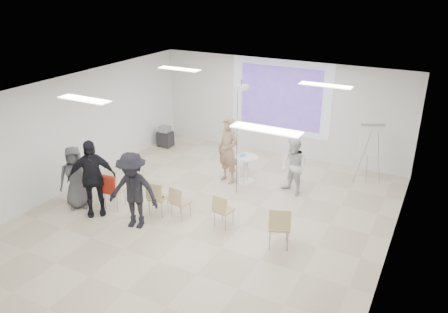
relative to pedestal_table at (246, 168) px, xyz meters
The scene contains 30 objects.
floor 2.16m from the pedestal_table, 89.62° to the right, with size 8.00×9.00×0.10m, color beige.
ceiling 3.35m from the pedestal_table, 89.62° to the right, with size 8.00×9.00×0.10m, color white.
wall_back 2.67m from the pedestal_table, 89.68° to the left, with size 8.00×0.10×3.00m, color silver.
wall_left 4.67m from the pedestal_table, 152.49° to the right, with size 0.10×9.00×3.00m, color silver.
wall_right 4.70m from the pedestal_table, 27.35° to the right, with size 0.10×9.00×3.00m, color silver.
projection_halo 2.77m from the pedestal_table, 89.67° to the left, with size 3.20×0.01×2.30m, color silver.
projection_image 2.76m from the pedestal_table, 89.67° to the left, with size 2.60×0.01×1.90m, color #5636B7.
pedestal_table is the anchor object (origin of this frame).
player_left 0.78m from the pedestal_table, 159.17° to the right, with size 0.76×0.52×2.09m, color #9F7C61.
player_right 1.43m from the pedestal_table, ahead, with size 0.82×0.66×1.70m, color white.
controller_left 0.98m from the pedestal_table, 164.70° to the left, with size 0.04×0.11×0.04m, color white.
controller_right 1.40m from the pedestal_table, ahead, with size 0.04×0.12×0.04m, color white.
chair_far_left 4.23m from the pedestal_table, 136.84° to the right, with size 0.47×0.49×0.86m.
chair_left_mid 3.62m from the pedestal_table, 127.65° to the right, with size 0.49×0.52×0.92m.
chair_left_inner 2.83m from the pedestal_table, 112.67° to the right, with size 0.47×0.50×0.87m.
chair_center 2.56m from the pedestal_table, 102.34° to the right, with size 0.43×0.45×0.81m.
chair_right_inner 2.42m from the pedestal_table, 77.45° to the right, with size 0.42×0.45×0.80m.
chair_right_far 3.20m from the pedestal_table, 52.36° to the right, with size 0.60×0.62×0.96m.
red_jacket 3.75m from the pedestal_table, 126.46° to the right, with size 0.46×0.11×0.44m, color maroon.
laptop 2.74m from the pedestal_table, 113.68° to the right, with size 0.32×0.23×0.03m, color black.
audience_left 4.11m from the pedestal_table, 127.16° to the right, with size 1.25×0.75×2.15m, color black.
audience_mid 3.52m from the pedestal_table, 110.85° to the right, with size 1.32×0.72×2.04m, color black.
audience_outer 4.42m from the pedestal_table, 134.10° to the right, with size 0.86×0.57×1.76m, color #515256.
flipchart_easel 3.42m from the pedestal_table, 26.86° to the left, with size 0.68×0.54×1.70m.
av_cart 3.74m from the pedestal_table, 160.98° to the left, with size 0.48×0.38×0.71m.
ceiling_projector 2.34m from the pedestal_table, 79.52° to the right, with size 0.30×0.25×3.00m.
fluor_panel_nw 3.22m from the pedestal_table, behind, with size 1.20×0.30×0.02m, color white.
fluor_panel_ne 3.24m from the pedestal_table, ahead, with size 1.20×0.30×0.02m, color white.
fluor_panel_sw 4.83m from the pedestal_table, 118.87° to the right, with size 1.20×0.30×0.02m, color white.
fluor_panel_se 4.84m from the pedestal_table, 60.79° to the right, with size 1.20×0.30×0.02m, color white.
Camera 1 is at (4.56, -7.80, 5.31)m, focal length 35.00 mm.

